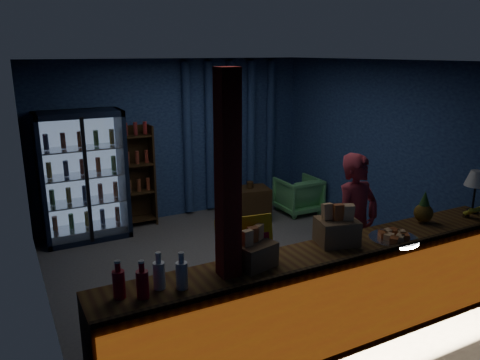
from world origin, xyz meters
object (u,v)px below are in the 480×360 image
at_px(table_lamp, 476,180).
at_px(shopkeeper, 355,227).
at_px(green_chair, 298,195).
at_px(pastry_tray, 394,238).

bearing_deg(table_lamp, shopkeeper, 158.42).
bearing_deg(green_chair, table_lamp, 93.47).
bearing_deg(shopkeeper, pastry_tray, -108.51).
distance_m(green_chair, table_lamp, 3.33).
bearing_deg(green_chair, pastry_tray, 70.65).
bearing_deg(table_lamp, green_chair, 92.71).
relative_size(green_chair, pastry_tray, 1.43).
bearing_deg(pastry_tray, shopkeeper, 79.82).
height_order(shopkeeper, green_chair, shopkeeper).
relative_size(pastry_tray, table_lamp, 0.97).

